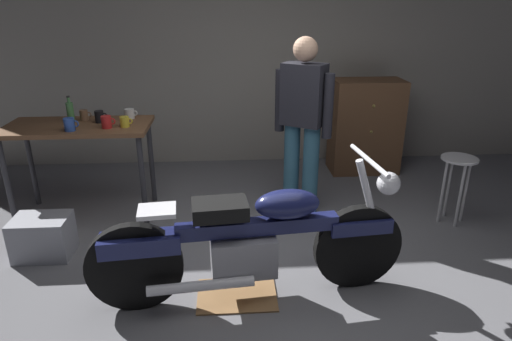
% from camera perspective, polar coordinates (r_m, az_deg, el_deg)
% --- Properties ---
extents(ground_plane, '(12.00, 12.00, 0.00)m').
position_cam_1_polar(ground_plane, '(3.37, 1.50, -14.78)').
color(ground_plane, slate).
extents(back_wall, '(8.00, 0.12, 3.10)m').
position_cam_1_polar(back_wall, '(5.53, -1.11, 16.85)').
color(back_wall, gray).
rests_on(back_wall, ground_plane).
extents(workbench, '(1.30, 0.64, 0.90)m').
position_cam_1_polar(workbench, '(4.41, -21.73, 4.07)').
color(workbench, brown).
rests_on(workbench, ground_plane).
extents(motorcycle, '(2.19, 0.62, 1.00)m').
position_cam_1_polar(motorcycle, '(3.05, -0.39, -8.91)').
color(motorcycle, black).
rests_on(motorcycle, ground_plane).
extents(person_standing, '(0.49, 0.39, 1.67)m').
position_cam_1_polar(person_standing, '(4.15, 6.00, 6.45)').
color(person_standing, '#35667F').
rests_on(person_standing, ground_plane).
extents(shop_stool, '(0.32, 0.32, 0.64)m').
position_cam_1_polar(shop_stool, '(4.44, 24.38, -0.21)').
color(shop_stool, '#B2B2B7').
rests_on(shop_stool, ground_plane).
extents(wooden_dresser, '(0.80, 0.47, 1.10)m').
position_cam_1_polar(wooden_dresser, '(5.46, 13.82, 5.50)').
color(wooden_dresser, brown).
rests_on(wooden_dresser, ground_plane).
extents(drip_tray, '(0.56, 0.40, 0.01)m').
position_cam_1_polar(drip_tray, '(3.29, -2.46, -15.63)').
color(drip_tray, olive).
rests_on(drip_tray, ground_plane).
extents(storage_bin, '(0.44, 0.32, 0.34)m').
position_cam_1_polar(storage_bin, '(4.04, -25.61, -7.67)').
color(storage_bin, gray).
rests_on(storage_bin, ground_plane).
extents(mug_brown_stoneware, '(0.11, 0.08, 0.10)m').
position_cam_1_polar(mug_brown_stoneware, '(4.50, -21.13, 6.62)').
color(mug_brown_stoneware, brown).
rests_on(mug_brown_stoneware, workbench).
extents(mug_blue_enamel, '(0.13, 0.09, 0.11)m').
position_cam_1_polar(mug_blue_enamel, '(4.18, -22.76, 5.46)').
color(mug_blue_enamel, '#2D51AD').
rests_on(mug_blue_enamel, workbench).
extents(mug_white_ceramic, '(0.12, 0.09, 0.09)m').
position_cam_1_polar(mug_white_ceramic, '(4.44, -15.87, 7.02)').
color(mug_white_ceramic, white).
rests_on(mug_white_ceramic, workbench).
extents(mug_black_matte, '(0.12, 0.08, 0.11)m').
position_cam_1_polar(mug_black_matte, '(4.37, -19.40, 6.52)').
color(mug_black_matte, black).
rests_on(mug_black_matte, workbench).
extents(mug_yellow_tall, '(0.11, 0.08, 0.09)m').
position_cam_1_polar(mug_yellow_tall, '(4.16, -16.45, 6.02)').
color(mug_yellow_tall, yellow).
rests_on(mug_yellow_tall, workbench).
extents(mug_red_diner, '(0.12, 0.09, 0.11)m').
position_cam_1_polar(mug_red_diner, '(4.16, -18.58, 5.92)').
color(mug_red_diner, red).
rests_on(mug_red_diner, workbench).
extents(bottle, '(0.06, 0.06, 0.24)m').
position_cam_1_polar(bottle, '(4.49, -22.69, 6.99)').
color(bottle, '#4C8C4C').
rests_on(bottle, workbench).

